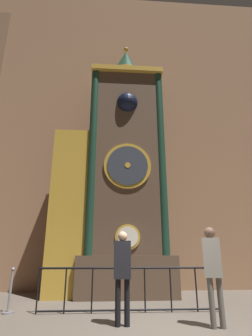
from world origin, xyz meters
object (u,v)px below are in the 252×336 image
at_px(clock_tower, 116,175).
at_px(visitor_far, 213,264).
at_px(stanchion_post, 9,298).
at_px(visitor_near, 123,267).

relative_size(clock_tower, visitor_far, 5.33).
relative_size(visitor_far, stanchion_post, 1.83).
height_order(visitor_far, stanchion_post, visitor_far).
bearing_deg(visitor_far, visitor_near, -168.65).
height_order(visitor_near, visitor_far, visitor_far).
xyz_separation_m(clock_tower, visitor_near, (0.05, -3.51, -2.97)).
height_order(visitor_near, stanchion_post, visitor_near).
relative_size(visitor_near, visitor_far, 0.96).
relative_size(clock_tower, visitor_near, 5.56).
distance_m(visitor_near, stanchion_post, 3.01).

